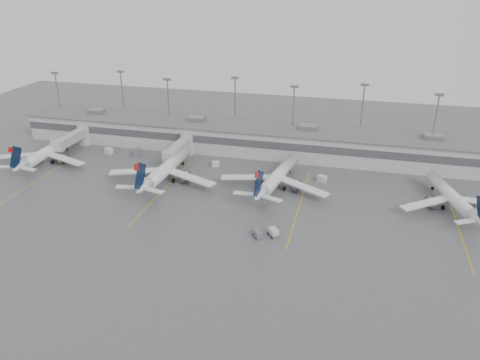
% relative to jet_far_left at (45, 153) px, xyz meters
% --- Properties ---
extents(ground, '(260.00, 260.00, 0.00)m').
position_rel_jet_far_left_xyz_m(ground, '(57.61, -32.81, -3.08)').
color(ground, '#57575A').
rests_on(ground, ground).
extents(terminal, '(152.00, 17.00, 9.45)m').
position_rel_jet_far_left_xyz_m(terminal, '(57.60, 25.17, 1.09)').
color(terminal, '#A9A9A4').
rests_on(terminal, ground).
extents(light_masts, '(142.40, 8.00, 20.60)m').
position_rel_jet_far_left_xyz_m(light_masts, '(57.61, 30.94, 8.94)').
color(light_masts, gray).
rests_on(light_masts, ground).
extents(jet_bridge_left, '(4.00, 17.20, 7.00)m').
position_rel_jet_far_left_xyz_m(jet_bridge_left, '(2.11, 12.91, 0.79)').
color(jet_bridge_left, '#9A9C9F').
rests_on(jet_bridge_left, ground).
extents(jet_bridge_right, '(4.00, 17.20, 7.00)m').
position_rel_jet_far_left_xyz_m(jet_bridge_right, '(37.11, 12.91, 0.79)').
color(jet_bridge_right, '#9A9C9F').
rests_on(jet_bridge_right, ground).
extents(stand_markings, '(105.25, 40.00, 0.01)m').
position_rel_jet_far_left_xyz_m(stand_markings, '(57.61, -8.81, -3.08)').
color(stand_markings, gold).
rests_on(stand_markings, ground).
extents(jet_far_left, '(27.35, 30.69, 9.92)m').
position_rel_jet_far_left_xyz_m(jet_far_left, '(0.00, 0.00, 0.00)').
color(jet_far_left, silver).
rests_on(jet_far_left, ground).
extents(jet_mid_left, '(29.96, 33.60, 10.87)m').
position_rel_jet_far_left_xyz_m(jet_mid_left, '(38.66, -3.28, 0.29)').
color(jet_mid_left, silver).
rests_on(jet_mid_left, ground).
extents(jet_mid_right, '(28.43, 32.10, 10.43)m').
position_rel_jet_far_left_xyz_m(jet_mid_right, '(68.03, -0.54, 0.16)').
color(jet_mid_right, silver).
rests_on(jet_mid_right, ground).
extents(jet_far_right, '(25.42, 28.92, 9.63)m').
position_rel_jet_far_left_xyz_m(jet_far_right, '(109.76, -1.49, -0.09)').
color(jet_far_right, silver).
rests_on(jet_far_right, ground).
extents(baggage_tug, '(2.93, 3.12, 1.73)m').
position_rel_jet_far_left_xyz_m(baggage_tug, '(71.67, -24.27, -2.41)').
color(baggage_tug, silver).
rests_on(baggage_tug, ground).
extents(baggage_cart, '(2.64, 2.83, 1.59)m').
position_rel_jet_far_left_xyz_m(baggage_cart, '(68.47, -25.47, -2.25)').
color(baggage_cart, slate).
rests_on(baggage_cart, ground).
extents(gse_uld_a, '(2.70, 2.20, 1.66)m').
position_rel_jet_far_left_xyz_m(gse_uld_a, '(13.65, 11.43, -2.25)').
color(gse_uld_a, silver).
rests_on(gse_uld_a, ground).
extents(gse_uld_b, '(2.46, 2.00, 1.50)m').
position_rel_jet_far_left_xyz_m(gse_uld_b, '(48.51, 9.58, -2.33)').
color(gse_uld_b, silver).
rests_on(gse_uld_b, ground).
extents(gse_uld_c, '(2.72, 2.31, 1.63)m').
position_rel_jet_far_left_xyz_m(gse_uld_c, '(78.94, 6.59, -2.27)').
color(gse_uld_c, silver).
rests_on(gse_uld_c, ground).
extents(gse_loader, '(3.03, 3.69, 1.99)m').
position_rel_jet_far_left_xyz_m(gse_loader, '(22.82, 11.89, -2.09)').
color(gse_loader, slate).
rests_on(gse_loader, ground).
extents(cone_a, '(0.50, 0.50, 0.79)m').
position_rel_jet_far_left_xyz_m(cone_a, '(15.02, 0.27, -2.69)').
color(cone_a, '#E84804').
rests_on(cone_a, ground).
extents(cone_b, '(0.50, 0.50, 0.80)m').
position_rel_jet_far_left_xyz_m(cone_b, '(34.13, -3.39, -2.68)').
color(cone_b, '#E84804').
rests_on(cone_b, ground).
extents(cone_c, '(0.48, 0.48, 0.76)m').
position_rel_jet_far_left_xyz_m(cone_c, '(67.13, 5.26, -2.71)').
color(cone_c, '#E84804').
rests_on(cone_c, ground).
extents(cone_d, '(0.43, 0.43, 0.68)m').
position_rel_jet_far_left_xyz_m(cone_d, '(99.50, 4.16, -2.74)').
color(cone_d, '#E84804').
rests_on(cone_d, ground).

